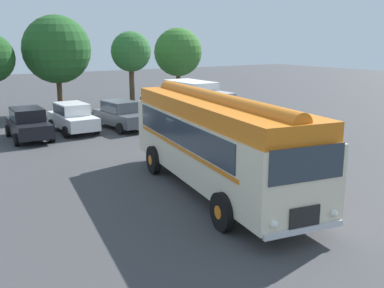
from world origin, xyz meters
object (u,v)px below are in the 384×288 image
(vintage_bus, at_px, (216,138))
(car_far_right, at_px, (159,109))
(car_mid_right, at_px, (121,115))
(car_mid_left, at_px, (73,117))
(car_near_left, at_px, (28,124))
(box_van, at_px, (196,99))

(vintage_bus, relative_size, car_far_right, 2.42)
(vintage_bus, distance_m, car_mid_right, 12.40)
(car_mid_right, xyz_separation_m, car_far_right, (2.92, 0.63, 0.00))
(car_mid_left, relative_size, car_mid_right, 0.97)
(car_mid_right, bearing_deg, car_mid_left, 167.09)
(car_near_left, height_order, car_far_right, same)
(car_mid_left, relative_size, car_far_right, 0.98)
(box_van, bearing_deg, car_near_left, -179.22)
(vintage_bus, distance_m, box_van, 14.43)
(car_mid_left, relative_size, box_van, 0.73)
(car_mid_right, bearing_deg, box_van, 1.91)
(vintage_bus, relative_size, car_mid_right, 2.38)
(car_far_right, bearing_deg, car_near_left, -175.85)
(car_near_left, height_order, car_mid_left, same)
(car_mid_right, height_order, box_van, box_van)
(car_mid_left, height_order, car_far_right, same)
(car_mid_right, bearing_deg, car_near_left, 179.62)
(car_mid_right, xyz_separation_m, box_van, (5.47, 0.18, 0.52))
(car_near_left, xyz_separation_m, car_mid_right, (5.34, -0.04, 0.00))
(vintage_bus, distance_m, car_mid_left, 12.90)
(car_far_right, bearing_deg, box_van, -10.09)
(car_mid_left, xyz_separation_m, box_van, (8.21, -0.45, 0.52))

